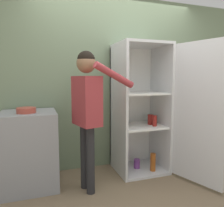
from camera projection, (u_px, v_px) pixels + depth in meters
The scene contains 6 objects.
ground_plane at pixel (143, 193), 2.57m from camera, with size 12.00×12.00×0.00m, color #7A664C.
wall_back at pixel (115, 83), 3.34m from camera, with size 7.00×0.06×2.55m.
refrigerator at pixel (150, 110), 3.06m from camera, with size 0.96×1.29×1.82m.
person at pixel (87, 102), 2.51m from camera, with size 0.69×0.50×1.65m.
counter at pixel (30, 150), 2.68m from camera, with size 0.65×0.65×0.94m.
bowl at pixel (26, 110), 2.55m from camera, with size 0.22×0.22×0.06m.
Camera 1 is at (-1.14, -2.18, 1.33)m, focal length 35.00 mm.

